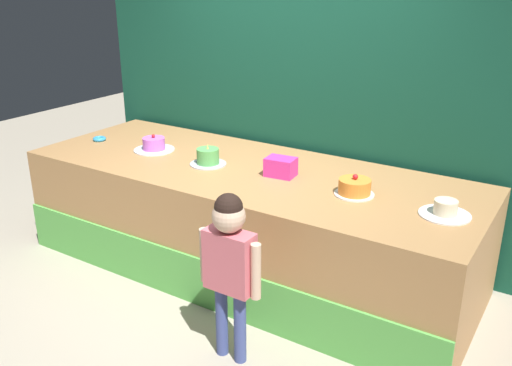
# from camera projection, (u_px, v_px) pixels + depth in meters

# --- Properties ---
(ground_plane) EXTENTS (12.00, 12.00, 0.00)m
(ground_plane) POSITION_uv_depth(u_px,v_px,m) (199.00, 304.00, 4.05)
(ground_plane) COLOR #ADA38E
(stage_platform) EXTENTS (3.58, 1.31, 0.86)m
(stage_platform) POSITION_uv_depth(u_px,v_px,m) (247.00, 220.00, 4.40)
(stage_platform) COLOR #B27F4C
(stage_platform) RESTS_ON ground_plane
(curtain_backdrop) EXTENTS (4.00, 0.08, 2.76)m
(curtain_backdrop) POSITION_uv_depth(u_px,v_px,m) (295.00, 85.00, 4.65)
(curtain_backdrop) COLOR #144C38
(curtain_backdrop) RESTS_ON ground_plane
(child_figure) EXTENTS (0.43, 0.20, 1.11)m
(child_figure) POSITION_uv_depth(u_px,v_px,m) (229.00, 256.00, 3.24)
(child_figure) COLOR #3F4C8C
(child_figure) RESTS_ON ground_plane
(pink_box) EXTENTS (0.23, 0.18, 0.14)m
(pink_box) POSITION_uv_depth(u_px,v_px,m) (281.00, 167.00, 4.07)
(pink_box) COLOR #EE34A1
(pink_box) RESTS_ON stage_platform
(donut) EXTENTS (0.12, 0.12, 0.03)m
(donut) POSITION_uv_depth(u_px,v_px,m) (99.00, 139.00, 4.94)
(donut) COLOR #3399D8
(donut) RESTS_ON stage_platform
(cake_far_left) EXTENTS (0.34, 0.34, 0.14)m
(cake_far_left) POSITION_uv_depth(u_px,v_px,m) (154.00, 145.00, 4.66)
(cake_far_left) COLOR silver
(cake_far_left) RESTS_ON stage_platform
(cake_center_left) EXTENTS (0.29, 0.29, 0.17)m
(cake_center_left) POSITION_uv_depth(u_px,v_px,m) (208.00, 157.00, 4.32)
(cake_center_left) COLOR silver
(cake_center_left) RESTS_ON stage_platform
(cake_center_right) EXTENTS (0.27, 0.27, 0.15)m
(cake_center_right) POSITION_uv_depth(u_px,v_px,m) (355.00, 187.00, 3.73)
(cake_center_right) COLOR white
(cake_center_right) RESTS_ON stage_platform
(cake_far_right) EXTENTS (0.32, 0.32, 0.10)m
(cake_far_right) POSITION_uv_depth(u_px,v_px,m) (445.00, 210.00, 3.42)
(cake_far_right) COLOR white
(cake_far_right) RESTS_ON stage_platform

